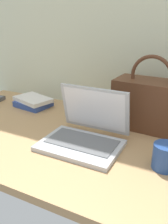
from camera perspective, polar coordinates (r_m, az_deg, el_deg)
The scene contains 5 objects.
desk at distance 1.04m, azimuth -1.01°, elevation -6.71°, with size 1.60×0.76×0.03m.
laptop at distance 0.98m, azimuth 0.35°, elevation -4.76°, with size 0.31×0.27×0.21m.
coffee_mug at distance 0.87m, azimuth 18.68°, elevation -9.84°, with size 0.12×0.08×0.09m.
handbag at distance 1.12m, azimuth 14.84°, elevation 1.97°, with size 0.31×0.18×0.33m.
book_stack at distance 1.41m, azimuth -11.82°, elevation 2.35°, with size 0.24×0.19×0.05m.
Camera 1 is at (0.43, -0.81, 0.51)m, focal length 39.07 mm.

